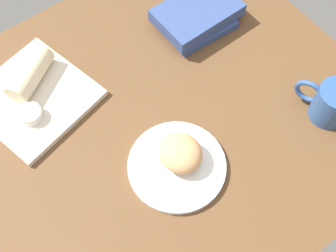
{
  "coord_description": "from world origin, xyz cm",
  "views": [
    {
      "loc": [
        24.08,
        42.79,
        96.38
      ],
      "look_at": [
        -4.34,
        4.67,
        7.0
      ],
      "focal_mm": 48.05,
      "sensor_mm": 36.0,
      "label": 1
    }
  ],
  "objects": [
    {
      "name": "coffee_mug",
      "position": [
        -37.18,
        22.82,
        8.88
      ],
      "size": [
        8.89,
        13.53,
        9.55
      ],
      "color": "#2D518C",
      "rests_on": "dining_table"
    },
    {
      "name": "square_plate",
      "position": [
        16.21,
        -21.6,
        4.8
      ],
      "size": [
        30.11,
        30.11,
        1.6
      ],
      "primitive_type": "cube",
      "rotation": [
        0.0,
        0.0,
        0.23
      ],
      "color": "silver",
      "rests_on": "dining_table"
    },
    {
      "name": "sauce_cup",
      "position": [
        19.06,
        -16.74,
        6.92
      ],
      "size": [
        5.41,
        5.41,
        2.45
      ],
      "color": "silver",
      "rests_on": "square_plate"
    },
    {
      "name": "breakfast_wrap",
      "position": [
        13.93,
        -25.49,
        8.49
      ],
      "size": [
        14.87,
        12.39,
        5.78
      ],
      "primitive_type": "cylinder",
      "rotation": [
        1.57,
        0.0,
        5.28
      ],
      "color": "beige",
      "rests_on": "square_plate"
    },
    {
      "name": "scone_pastry",
      "position": [
        -2.14,
        12.09,
        8.25
      ],
      "size": [
        9.99,
        10.69,
        5.7
      ],
      "primitive_type": "ellipsoid",
      "rotation": [
        0.0,
        0.0,
        1.65
      ],
      "color": "tan",
      "rests_on": "round_plate"
    },
    {
      "name": "round_plate",
      "position": [
        -0.6,
        12.93,
        4.7
      ],
      "size": [
        21.8,
        21.8,
        1.4
      ],
      "primitive_type": "cylinder",
      "color": "white",
      "rests_on": "dining_table"
    },
    {
      "name": "dining_table",
      "position": [
        0.0,
        0.0,
        2.0
      ],
      "size": [
        110.0,
        90.0,
        4.0
      ],
      "primitive_type": "cube",
      "color": "brown",
      "rests_on": "ground"
    },
    {
      "name": "book_stack",
      "position": [
        -29.73,
        -16.9,
        6.96
      ],
      "size": [
        21.42,
        15.31,
        5.71
      ],
      "color": "#33477F",
      "rests_on": "dining_table"
    }
  ]
}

